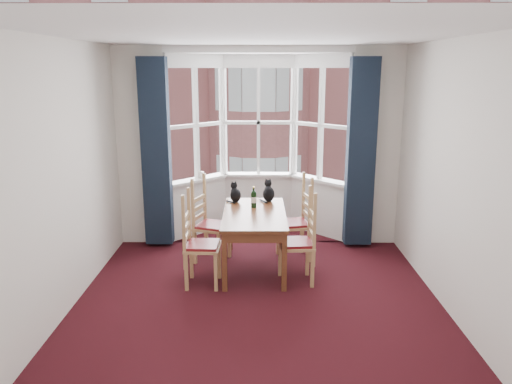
{
  "coord_description": "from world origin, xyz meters",
  "views": [
    {
      "loc": [
        0.01,
        -4.77,
        2.5
      ],
      "look_at": [
        -0.03,
        1.05,
        1.05
      ],
      "focal_mm": 35.0,
      "sensor_mm": 36.0,
      "label": 1
    }
  ],
  "objects_px": {
    "chair_left_near": "(195,246)",
    "cat_right": "(269,193)",
    "wine_bottle": "(254,198)",
    "chair_right_near": "(304,244)",
    "cat_left": "(235,194)",
    "dining_table": "(254,219)",
    "chair_left_far": "(206,226)",
    "chair_right_far": "(300,224)",
    "candle_tall": "(202,175)"
  },
  "relations": [
    {
      "from": "wine_bottle",
      "to": "dining_table",
      "type": "bearing_deg",
      "value": -87.39
    },
    {
      "from": "dining_table",
      "to": "chair_right_far",
      "type": "bearing_deg",
      "value": 31.26
    },
    {
      "from": "chair_left_near",
      "to": "cat_right",
      "type": "distance_m",
      "value": 1.43
    },
    {
      "from": "chair_left_near",
      "to": "cat_right",
      "type": "xyz_separation_m",
      "value": [
        0.88,
        1.06,
        0.39
      ]
    },
    {
      "from": "chair_left_far",
      "to": "candle_tall",
      "type": "xyz_separation_m",
      "value": [
        -0.16,
        1.09,
        0.45
      ]
    },
    {
      "from": "dining_table",
      "to": "chair_right_near",
      "type": "relative_size",
      "value": 1.59
    },
    {
      "from": "chair_right_far",
      "to": "candle_tall",
      "type": "bearing_deg",
      "value": 144.72
    },
    {
      "from": "chair_left_far",
      "to": "wine_bottle",
      "type": "distance_m",
      "value": 0.75
    },
    {
      "from": "chair_left_far",
      "to": "chair_left_near",
      "type": "bearing_deg",
      "value": -93.23
    },
    {
      "from": "cat_right",
      "to": "cat_left",
      "type": "bearing_deg",
      "value": -175.39
    },
    {
      "from": "chair_left_far",
      "to": "chair_right_far",
      "type": "bearing_deg",
      "value": 3.95
    },
    {
      "from": "cat_left",
      "to": "candle_tall",
      "type": "xyz_separation_m",
      "value": [
        -0.54,
        0.85,
        0.08
      ]
    },
    {
      "from": "chair_right_near",
      "to": "wine_bottle",
      "type": "height_order",
      "value": "wine_bottle"
    },
    {
      "from": "chair_right_near",
      "to": "cat_right",
      "type": "height_order",
      "value": "cat_right"
    },
    {
      "from": "chair_left_near",
      "to": "wine_bottle",
      "type": "relative_size",
      "value": 3.3
    },
    {
      "from": "chair_left_near",
      "to": "cat_right",
      "type": "bearing_deg",
      "value": 50.26
    },
    {
      "from": "chair_right_far",
      "to": "chair_left_far",
      "type": "bearing_deg",
      "value": -176.05
    },
    {
      "from": "chair_left_near",
      "to": "wine_bottle",
      "type": "height_order",
      "value": "wine_bottle"
    },
    {
      "from": "chair_left_far",
      "to": "chair_right_far",
      "type": "height_order",
      "value": "same"
    },
    {
      "from": "chair_left_far",
      "to": "chair_right_near",
      "type": "bearing_deg",
      "value": -29.21
    },
    {
      "from": "dining_table",
      "to": "chair_left_near",
      "type": "height_order",
      "value": "chair_left_near"
    },
    {
      "from": "chair_right_near",
      "to": "candle_tall",
      "type": "bearing_deg",
      "value": 128.08
    },
    {
      "from": "chair_left_near",
      "to": "chair_left_far",
      "type": "bearing_deg",
      "value": 86.77
    },
    {
      "from": "chair_left_near",
      "to": "cat_left",
      "type": "distance_m",
      "value": 1.17
    },
    {
      "from": "chair_left_far",
      "to": "chair_right_far",
      "type": "relative_size",
      "value": 1.0
    },
    {
      "from": "chair_left_far",
      "to": "chair_right_far",
      "type": "xyz_separation_m",
      "value": [
        1.26,
        0.09,
        0.0
      ]
    },
    {
      "from": "chair_left_far",
      "to": "chair_right_near",
      "type": "relative_size",
      "value": 1.0
    },
    {
      "from": "chair_left_near",
      "to": "chair_right_far",
      "type": "bearing_deg",
      "value": 33.71
    },
    {
      "from": "chair_left_near",
      "to": "chair_left_far",
      "type": "distance_m",
      "value": 0.78
    },
    {
      "from": "chair_right_near",
      "to": "cat_right",
      "type": "xyz_separation_m",
      "value": [
        -0.4,
        0.97,
        0.39
      ]
    },
    {
      "from": "chair_left_far",
      "to": "candle_tall",
      "type": "height_order",
      "value": "candle_tall"
    },
    {
      "from": "candle_tall",
      "to": "chair_right_far",
      "type": "bearing_deg",
      "value": -35.28
    },
    {
      "from": "dining_table",
      "to": "wine_bottle",
      "type": "bearing_deg",
      "value": 92.61
    },
    {
      "from": "dining_table",
      "to": "chair_left_near",
      "type": "bearing_deg",
      "value": -144.23
    },
    {
      "from": "wine_bottle",
      "to": "chair_right_near",
      "type": "bearing_deg",
      "value": -46.99
    },
    {
      "from": "chair_right_near",
      "to": "chair_left_far",
      "type": "bearing_deg",
      "value": 150.79
    },
    {
      "from": "chair_left_near",
      "to": "cat_right",
      "type": "relative_size",
      "value": 2.98
    },
    {
      "from": "wine_bottle",
      "to": "candle_tall",
      "type": "xyz_separation_m",
      "value": [
        -0.79,
        1.14,
        0.06
      ]
    },
    {
      "from": "cat_left",
      "to": "cat_right",
      "type": "bearing_deg",
      "value": 4.61
    },
    {
      "from": "chair_right_near",
      "to": "cat_left",
      "type": "distance_m",
      "value": 1.32
    },
    {
      "from": "dining_table",
      "to": "candle_tall",
      "type": "relative_size",
      "value": 13.51
    },
    {
      "from": "candle_tall",
      "to": "chair_left_far",
      "type": "bearing_deg",
      "value": -81.73
    },
    {
      "from": "chair_right_near",
      "to": "cat_left",
      "type": "xyz_separation_m",
      "value": [
        -0.85,
        0.93,
        0.37
      ]
    },
    {
      "from": "dining_table",
      "to": "chair_right_near",
      "type": "bearing_deg",
      "value": -34.61
    },
    {
      "from": "dining_table",
      "to": "chair_right_far",
      "type": "relative_size",
      "value": 1.59
    },
    {
      "from": "dining_table",
      "to": "cat_right",
      "type": "bearing_deg",
      "value": 71.48
    },
    {
      "from": "chair_left_far",
      "to": "candle_tall",
      "type": "relative_size",
      "value": 8.49
    },
    {
      "from": "chair_left_near",
      "to": "chair_left_far",
      "type": "relative_size",
      "value": 1.0
    },
    {
      "from": "chair_right_near",
      "to": "cat_left",
      "type": "height_order",
      "value": "cat_left"
    },
    {
      "from": "chair_right_far",
      "to": "cat_right",
      "type": "distance_m",
      "value": 0.6
    }
  ]
}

